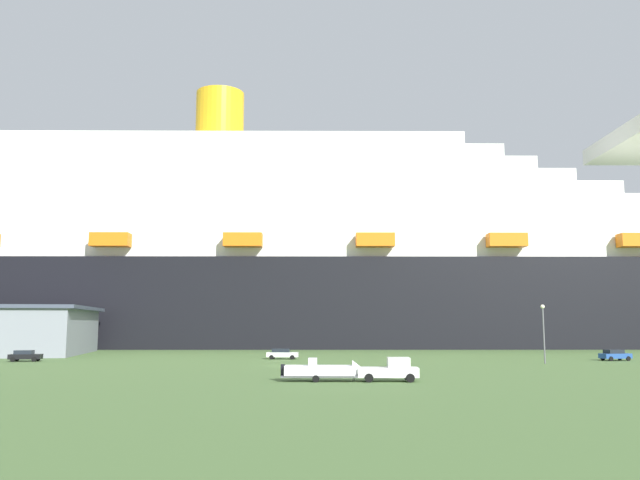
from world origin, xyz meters
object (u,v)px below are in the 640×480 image
Objects in this scene: cruise_ship at (355,265)px; parked_car_black_coupe at (25,355)px; pickup_truck at (390,370)px; street_lamp at (543,325)px; parked_car_blue_suv at (615,355)px; parked_car_white_van at (282,354)px; small_boat_on_trailer at (328,371)px.

cruise_ship reaches higher than parked_car_black_coupe.
street_lamp is (26.63, 23.70, 4.09)m from pickup_truck.
parked_car_white_van is at bearing 168.40° from parked_car_blue_suv.
street_lamp is 37.76m from parked_car_white_van.
parked_car_white_van is at bearing -112.25° from cruise_ship.
parked_car_white_van is (-19.97, -48.81, -18.16)m from cruise_ship.
parked_car_blue_suv is (13.38, 5.53, -4.31)m from street_lamp.
parked_car_white_van is (-34.25, 15.31, -4.30)m from street_lamp.
parked_car_blue_suv is (45.76, 28.39, -0.13)m from small_boat_on_trailer.
small_boat_on_trailer is 39.86m from street_lamp.
small_boat_on_trailer is at bearing -148.18° from parked_car_blue_suv.
cruise_ship is 47.99× the size of pickup_truck.
small_boat_on_trailer is 2.06× the size of parked_car_black_coupe.
small_boat_on_trailer is 1.14× the size of street_lamp.
parked_car_white_van is 48.62m from parked_car_blue_suv.
parked_car_black_coupe is (-36.57, -1.60, -0.00)m from parked_car_white_van.
parked_car_white_van is at bearing 92.81° from small_boat_on_trailer.
pickup_truck is at bearing -8.29° from small_boat_on_trailer.
cruise_ship reaches higher than parked_car_white_van.
street_lamp is 72.26m from parked_car_black_coupe.
street_lamp is at bearing -77.44° from cruise_ship.
small_boat_on_trailer is 53.85m from parked_car_blue_suv.
pickup_truck is 0.74× the size of street_lamp.
cruise_ship reaches higher than parked_car_blue_suv.
cruise_ship reaches higher than pickup_truck.
parked_car_blue_suv is 84.59m from parked_car_black_coupe.
street_lamp is at bearing -157.55° from parked_car_blue_suv.
parked_car_black_coupe is (-70.82, 13.71, -4.31)m from street_lamp.
small_boat_on_trailer is at bearing -43.57° from parked_car_black_coupe.
parked_car_black_coupe is (-44.19, 37.41, -0.21)m from pickup_truck.
pickup_truck is 0.65× the size of small_boat_on_trailer.
parked_car_black_coupe is at bearing 169.04° from street_lamp.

